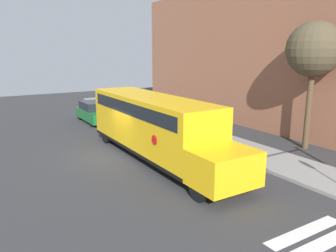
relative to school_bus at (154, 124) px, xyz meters
name	(u,v)px	position (x,y,z in m)	size (l,w,h in m)	color
ground_plane	(117,156)	(-1.34, -1.58, -1.86)	(60.00, 60.00, 0.00)	#333335
sidewalk_strip	(211,139)	(-1.34, 4.92, -1.78)	(44.00, 3.00, 0.15)	gray
building_backdrop	(286,55)	(-1.34, 11.42, 3.42)	(32.00, 4.00, 10.55)	#935B42
school_bus	(154,124)	(0.00, 0.00, 0.00)	(11.81, 2.57, 3.25)	yellow
parked_car	(95,112)	(-10.62, 0.41, -1.07)	(4.51, 1.81, 1.60)	#196B2D
tree_near_sidewalk	(314,50)	(3.02, 8.38, 3.74)	(3.04, 3.04, 7.18)	brown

